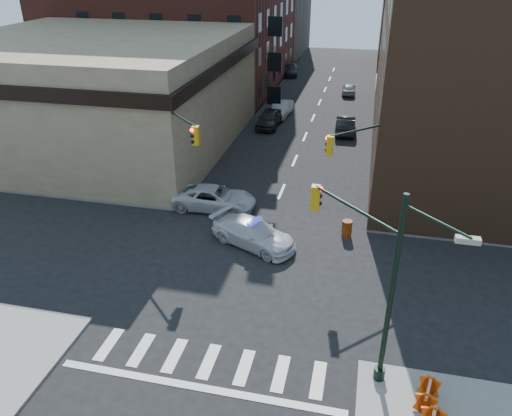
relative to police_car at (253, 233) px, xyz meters
The scene contains 26 objects.
ground 2.70m from the police_car, 83.30° to the right, with size 140.00×140.00×0.00m, color black.
sidewalk_nw 37.76m from the police_car, 126.95° to the left, with size 34.00×54.50×0.15m, color gray.
bank_building 22.06m from the police_car, 140.18° to the left, with size 22.00×22.00×9.00m, color tan.
commercial_row_ne 24.76m from the police_car, 56.27° to the left, with size 14.00×34.00×14.00m, color #503320.
filler_nw 61.89m from the police_car, 104.80° to the left, with size 20.00×18.00×16.00m, color brown.
filler_ne 57.48m from the police_car, 75.53° to the left, with size 16.00×16.00×12.00m, color #57231B.
signal_pole_se 10.99m from the police_car, 51.95° to the right, with size 5.40×5.27×8.00m.
signal_pole_nw 7.16m from the police_car, 153.58° to the left, with size 3.58×3.67×8.00m.
signal_pole_ne 7.63m from the police_car, 24.31° to the left, with size 3.67×3.58×8.00m.
tree_ne_near 24.84m from the police_car, 71.57° to the left, with size 3.00×3.00×4.85m.
tree_ne_far 32.49m from the police_car, 76.05° to the left, with size 3.00×3.00×4.85m.
police_car is the anchor object (origin of this frame).
pickup 5.24m from the police_car, 132.28° to the left, with size 2.50×5.42×1.51m, color silver.
parked_car_wnear 21.82m from the police_car, 99.17° to the left, with size 1.92×4.78×1.63m, color black.
parked_car_wfar 25.48m from the police_car, 96.72° to the left, with size 1.60×4.59×1.51m, color gray.
parked_car_wdeep 44.78m from the police_car, 96.66° to the left, with size 2.04×5.01×1.45m, color black.
parked_car_enear 21.83m from the police_car, 80.04° to the left, with size 1.71×4.91×1.62m, color black.
parked_car_efar 35.92m from the police_car, 84.85° to the left, with size 1.53×3.80×1.29m, color #92969A.
pedestrian_a 7.81m from the police_car, 146.23° to the left, with size 0.60×0.39×1.63m, color black.
pedestrian_b 8.79m from the police_car, 157.10° to the left, with size 0.78×0.61×1.60m, color black.
pedestrian_c 13.42m from the police_car, 161.17° to the left, with size 1.10×0.46×1.87m, color black.
barrel_road 5.58m from the police_car, 22.67° to the left, with size 0.58×0.58×1.04m, color red.
barrel_bank 6.02m from the police_car, 149.83° to the left, with size 0.51×0.51×0.92m, color #D6520A.
barricade_se_a 13.16m from the police_car, 48.03° to the right, with size 1.19×0.60×0.90m, color #D8500A, non-canonical shape.
barricade_nw_a 7.57m from the police_car, 152.61° to the left, with size 1.17×0.58×0.87m, color #CD5509, non-canonical shape.
barricade_nw_b 12.58m from the police_car, 155.89° to the left, with size 1.30×0.65×0.97m, color #DA5B0A, non-canonical shape.
Camera 1 is at (5.30, -21.33, 15.00)m, focal length 35.00 mm.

